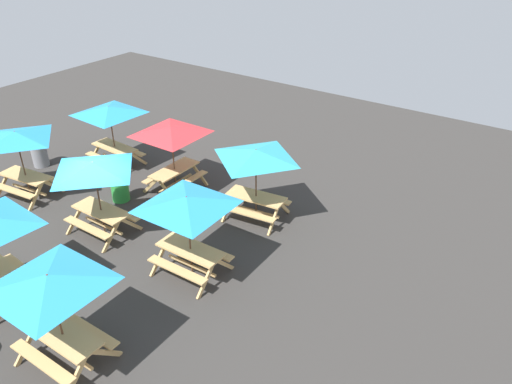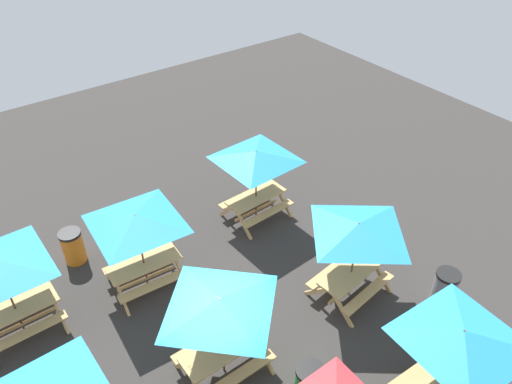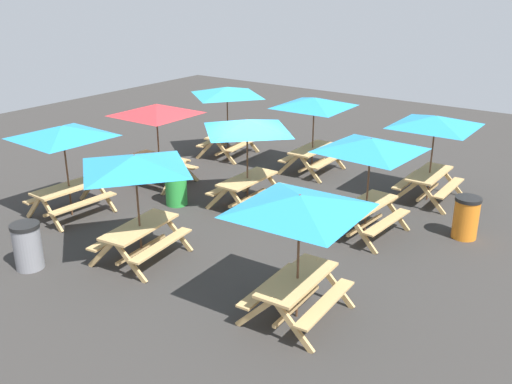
{
  "view_description": "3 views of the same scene",
  "coord_description": "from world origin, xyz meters",
  "px_view_note": "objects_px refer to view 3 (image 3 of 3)",
  "views": [
    {
      "loc": [
        10.66,
        -7.34,
        8.33
      ],
      "look_at": [
        3.23,
        3.33,
        0.9
      ],
      "focal_mm": 35.0,
      "sensor_mm": 36.0,
      "label": 1
    },
    {
      "loc": [
        3.24,
        5.65,
        9.54
      ],
      "look_at": [
        -3.66,
        -3.68,
        0.9
      ],
      "focal_mm": 35.0,
      "sensor_mm": 36.0,
      "label": 2
    },
    {
      "loc": [
        -11.07,
        -8.16,
        5.61
      ],
      "look_at": [
        -0.97,
        -0.86,
        0.9
      ],
      "focal_mm": 40.0,
      "sensor_mm": 36.0,
      "label": 3
    }
  ],
  "objects_px": {
    "picnic_table_1": "(227,96)",
    "trash_bin_green": "(176,187)",
    "picnic_table_7": "(135,170)",
    "picnic_table_4": "(370,152)",
    "picnic_table_6": "(156,115)",
    "picnic_table_5": "(314,108)",
    "picnic_table_0": "(299,212)",
    "picnic_table_8": "(63,138)",
    "picnic_table_2": "(247,132)",
    "trash_bin_orange": "(466,217)",
    "picnic_table_3": "(435,127)",
    "trash_bin_gray": "(28,246)"
  },
  "relations": [
    {
      "from": "picnic_table_4",
      "to": "picnic_table_8",
      "type": "distance_m",
      "value": 7.25
    },
    {
      "from": "trash_bin_gray",
      "to": "trash_bin_orange",
      "type": "bearing_deg",
      "value": -45.3
    },
    {
      "from": "picnic_table_1",
      "to": "trash_bin_gray",
      "type": "relative_size",
      "value": 2.38
    },
    {
      "from": "picnic_table_7",
      "to": "trash_bin_green",
      "type": "xyz_separation_m",
      "value": [
        2.7,
        1.54,
        -1.49
      ]
    },
    {
      "from": "picnic_table_4",
      "to": "picnic_table_6",
      "type": "xyz_separation_m",
      "value": [
        -0.25,
        6.37,
        0.0
      ]
    },
    {
      "from": "picnic_table_1",
      "to": "trash_bin_gray",
      "type": "height_order",
      "value": "picnic_table_1"
    },
    {
      "from": "picnic_table_0",
      "to": "picnic_table_6",
      "type": "relative_size",
      "value": 1.0
    },
    {
      "from": "picnic_table_2",
      "to": "trash_bin_green",
      "type": "relative_size",
      "value": 2.38
    },
    {
      "from": "picnic_table_3",
      "to": "picnic_table_5",
      "type": "relative_size",
      "value": 1.0
    },
    {
      "from": "picnic_table_3",
      "to": "trash_bin_orange",
      "type": "relative_size",
      "value": 2.89
    },
    {
      "from": "picnic_table_1",
      "to": "trash_bin_orange",
      "type": "bearing_deg",
      "value": -110.03
    },
    {
      "from": "picnic_table_0",
      "to": "picnic_table_8",
      "type": "bearing_deg",
      "value": 82.28
    },
    {
      "from": "picnic_table_3",
      "to": "picnic_table_1",
      "type": "bearing_deg",
      "value": 88.91
    },
    {
      "from": "picnic_table_4",
      "to": "trash_bin_green",
      "type": "xyz_separation_m",
      "value": [
        -1.22,
        4.81,
        -1.49
      ]
    },
    {
      "from": "picnic_table_7",
      "to": "picnic_table_8",
      "type": "bearing_deg",
      "value": 71.44
    },
    {
      "from": "picnic_table_0",
      "to": "picnic_table_3",
      "type": "xyz_separation_m",
      "value": [
        6.84,
        0.15,
        0.0
      ]
    },
    {
      "from": "picnic_table_5",
      "to": "trash_bin_green",
      "type": "bearing_deg",
      "value": 159.66
    },
    {
      "from": "picnic_table_4",
      "to": "trash_bin_green",
      "type": "relative_size",
      "value": 2.88
    },
    {
      "from": "picnic_table_2",
      "to": "trash_bin_gray",
      "type": "xyz_separation_m",
      "value": [
        -5.35,
        1.59,
        -1.49
      ]
    },
    {
      "from": "trash_bin_orange",
      "to": "picnic_table_2",
      "type": "bearing_deg",
      "value": 104.57
    },
    {
      "from": "picnic_table_4",
      "to": "picnic_table_6",
      "type": "bearing_deg",
      "value": 95.99
    },
    {
      "from": "picnic_table_0",
      "to": "trash_bin_orange",
      "type": "height_order",
      "value": "picnic_table_0"
    },
    {
      "from": "picnic_table_3",
      "to": "trash_bin_gray",
      "type": "height_order",
      "value": "picnic_table_3"
    },
    {
      "from": "picnic_table_2",
      "to": "trash_bin_orange",
      "type": "height_order",
      "value": "picnic_table_2"
    },
    {
      "from": "picnic_table_2",
      "to": "picnic_table_4",
      "type": "xyz_separation_m",
      "value": [
        0.2,
        -3.25,
        0.0
      ]
    },
    {
      "from": "picnic_table_1",
      "to": "picnic_table_5",
      "type": "distance_m",
      "value": 3.16
    },
    {
      "from": "picnic_table_5",
      "to": "trash_bin_orange",
      "type": "relative_size",
      "value": 2.89
    },
    {
      "from": "picnic_table_4",
      "to": "picnic_table_2",
      "type": "bearing_deg",
      "value": 97.3
    },
    {
      "from": "trash_bin_orange",
      "to": "trash_bin_gray",
      "type": "relative_size",
      "value": 1.0
    },
    {
      "from": "picnic_table_6",
      "to": "trash_bin_gray",
      "type": "relative_size",
      "value": 2.89
    },
    {
      "from": "picnic_table_6",
      "to": "picnic_table_7",
      "type": "distance_m",
      "value": 4.81
    },
    {
      "from": "picnic_table_2",
      "to": "trash_bin_green",
      "type": "bearing_deg",
      "value": 122.8
    },
    {
      "from": "picnic_table_3",
      "to": "picnic_table_4",
      "type": "relative_size",
      "value": 1.0
    },
    {
      "from": "picnic_table_3",
      "to": "picnic_table_5",
      "type": "bearing_deg",
      "value": 86.19
    },
    {
      "from": "trash_bin_gray",
      "to": "picnic_table_3",
      "type": "bearing_deg",
      "value": -31.58
    },
    {
      "from": "picnic_table_1",
      "to": "picnic_table_8",
      "type": "xyz_separation_m",
      "value": [
        -6.3,
        0.0,
        0.0
      ]
    },
    {
      "from": "picnic_table_1",
      "to": "trash_bin_orange",
      "type": "height_order",
      "value": "picnic_table_1"
    },
    {
      "from": "picnic_table_4",
      "to": "picnic_table_8",
      "type": "height_order",
      "value": "same"
    },
    {
      "from": "picnic_table_1",
      "to": "trash_bin_green",
      "type": "distance_m",
      "value": 4.78
    },
    {
      "from": "picnic_table_5",
      "to": "picnic_table_0",
      "type": "bearing_deg",
      "value": -152.63
    },
    {
      "from": "picnic_table_4",
      "to": "trash_bin_green",
      "type": "bearing_deg",
      "value": 107.99
    },
    {
      "from": "picnic_table_2",
      "to": "picnic_table_5",
      "type": "relative_size",
      "value": 0.83
    },
    {
      "from": "picnic_table_8",
      "to": "trash_bin_green",
      "type": "relative_size",
      "value": 2.88
    },
    {
      "from": "picnic_table_6",
      "to": "picnic_table_8",
      "type": "relative_size",
      "value": 1.0
    },
    {
      "from": "picnic_table_1",
      "to": "picnic_table_5",
      "type": "relative_size",
      "value": 0.83
    },
    {
      "from": "picnic_table_8",
      "to": "trash_bin_green",
      "type": "xyz_separation_m",
      "value": [
        2.06,
        -1.65,
        -1.49
      ]
    },
    {
      "from": "picnic_table_0",
      "to": "picnic_table_1",
      "type": "relative_size",
      "value": 1.21
    },
    {
      "from": "picnic_table_0",
      "to": "picnic_table_1",
      "type": "bearing_deg",
      "value": 42.59
    },
    {
      "from": "picnic_table_7",
      "to": "picnic_table_8",
      "type": "relative_size",
      "value": 0.83
    },
    {
      "from": "trash_bin_green",
      "to": "trash_bin_gray",
      "type": "distance_m",
      "value": 4.33
    }
  ]
}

